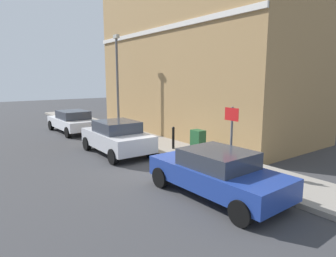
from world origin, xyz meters
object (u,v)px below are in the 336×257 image
at_px(lamppost, 117,80).
at_px(car_white, 73,121).
at_px(utility_cabinet, 198,145).
at_px(street_sign, 231,130).
at_px(car_silver, 117,137).
at_px(bollard_near_cabinet, 173,137).
at_px(car_blue, 217,172).

bearing_deg(lamppost, car_white, 126.67).
distance_m(utility_cabinet, street_sign, 2.40).
distance_m(car_silver, car_white, 6.54).
xyz_separation_m(car_white, utility_cabinet, (1.99, -9.58, -0.04)).
distance_m(car_white, bollard_near_cabinet, 8.06).
height_order(car_blue, lamppost, lamppost).
bearing_deg(street_sign, bollard_near_cabinet, 82.33).
distance_m(car_white, lamppost, 4.13).
bearing_deg(car_blue, car_white, -1.85).
bearing_deg(car_silver, car_blue, -178.18).
bearing_deg(lamppost, bollard_near_cabinet, -88.19).
bearing_deg(bollard_near_cabinet, car_blue, -114.01).
bearing_deg(car_white, car_blue, 178.51).
relative_size(utility_cabinet, street_sign, 0.50).
bearing_deg(car_blue, street_sign, -61.96).
bearing_deg(car_silver, utility_cabinet, -143.52).
relative_size(car_silver, lamppost, 0.71).
distance_m(car_blue, bollard_near_cabinet, 5.34).
bearing_deg(bollard_near_cabinet, lamppost, 91.81).
bearing_deg(street_sign, car_white, 97.59).
distance_m(car_blue, lamppost, 10.58).
distance_m(street_sign, lamppost, 9.29).
distance_m(car_silver, lamppost, 5.14).
height_order(utility_cabinet, lamppost, lamppost).
distance_m(car_silver, bollard_near_cabinet, 2.59).
xyz_separation_m(car_silver, street_sign, (1.74, -5.19, 0.88)).
relative_size(bollard_near_cabinet, lamppost, 0.18).
xyz_separation_m(utility_cabinet, lamppost, (-0.06, 6.98, 2.62)).
relative_size(car_blue, lamppost, 0.75).
bearing_deg(car_silver, lamppost, -27.29).
bearing_deg(lamppost, utility_cabinet, -89.47).
bearing_deg(car_white, car_silver, 177.27).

